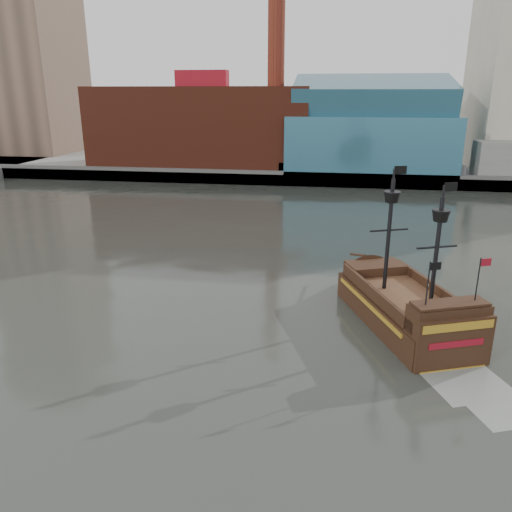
# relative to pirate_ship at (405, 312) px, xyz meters

# --- Properties ---
(ground) EXTENTS (400.00, 400.00, 0.00)m
(ground) POSITION_rel_pirate_ship_xyz_m (-9.47, -7.46, -1.09)
(ground) COLOR #282B26
(ground) RESTS_ON ground
(promenade_far) EXTENTS (220.00, 60.00, 2.00)m
(promenade_far) POSITION_rel_pirate_ship_xyz_m (-9.47, 84.54, -0.09)
(promenade_far) COLOR slate
(promenade_far) RESTS_ON ground
(seawall) EXTENTS (220.00, 1.00, 2.60)m
(seawall) POSITION_rel_pirate_ship_xyz_m (-9.47, 55.04, 0.21)
(seawall) COLOR #4C4C49
(seawall) RESTS_ON ground
(skyline) EXTENTS (149.00, 45.00, 62.00)m
(skyline) POSITION_rel_pirate_ship_xyz_m (-4.27, 77.11, 23.46)
(skyline) COLOR brown
(skyline) RESTS_ON promenade_far
(pirate_ship) EXTENTS (10.24, 16.76, 12.06)m
(pirate_ship) POSITION_rel_pirate_ship_xyz_m (0.00, 0.00, 0.00)
(pirate_ship) COLOR black
(pirate_ship) RESTS_ON ground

